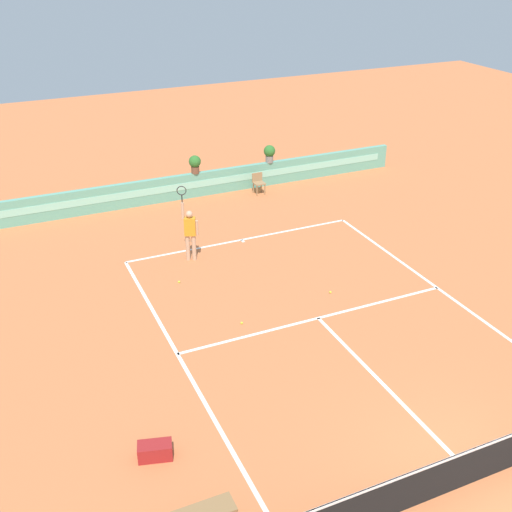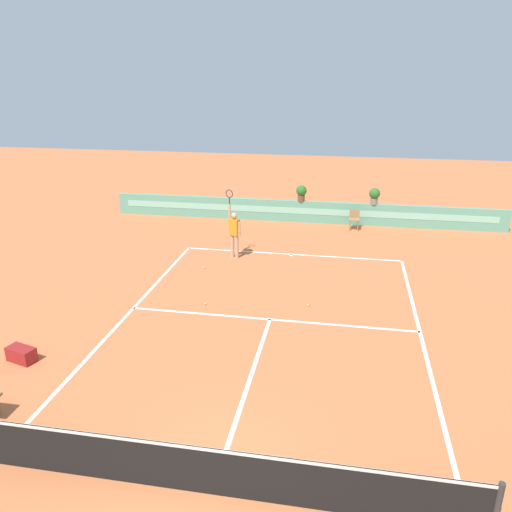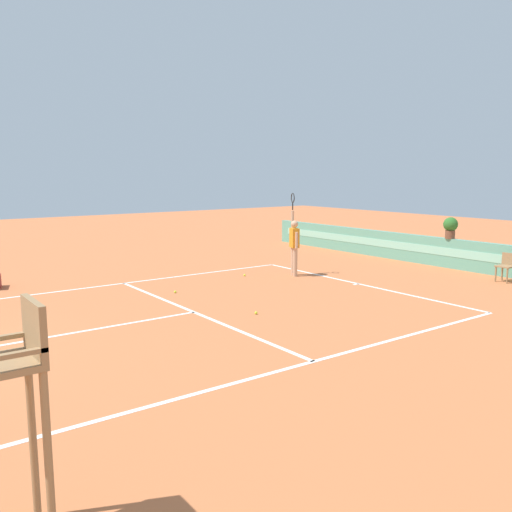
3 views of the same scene
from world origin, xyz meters
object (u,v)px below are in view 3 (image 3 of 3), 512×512
object	(u,v)px
ball_kid_chair	(506,266)
tennis_ball_near_baseline	(175,292)
umpire_chair	(13,396)
potted_plant_centre	(450,226)
tennis_player	(294,243)
tennis_ball_mid_court	(256,313)
tennis_ball_by_sideline	(245,275)

from	to	relation	value
ball_kid_chair	tennis_ball_near_baseline	distance (m)	9.73
umpire_chair	tennis_ball_near_baseline	xyz separation A→B (m)	(-8.06, 5.74, -1.31)
potted_plant_centre	ball_kid_chair	bearing A→B (deg)	-16.68
tennis_player	tennis_ball_near_baseline	distance (m)	4.31
tennis_ball_mid_court	umpire_chair	bearing A→B (deg)	-51.11
tennis_ball_by_sideline	ball_kid_chair	bearing A→B (deg)	47.51
tennis_player	tennis_ball_by_sideline	distance (m)	1.86
umpire_chair	tennis_player	xyz separation A→B (m)	(-8.08, 9.93, -0.29)
umpire_chair	potted_plant_centre	distance (m)	16.30
ball_kid_chair	tennis_ball_near_baseline	bearing A→B (deg)	-117.06
tennis_ball_near_baseline	tennis_player	bearing A→B (deg)	90.27
umpire_chair	ball_kid_chair	xyz separation A→B (m)	(-3.64, 14.39, -0.86)
umpire_chair	tennis_player	bearing A→B (deg)	129.14
potted_plant_centre	tennis_ball_by_sideline	bearing A→B (deg)	-113.62
tennis_player	tennis_ball_near_baseline	size ratio (longest dim) A/B	38.01
ball_kid_chair	tennis_ball_mid_court	xyz separation A→B (m)	(-1.35, -8.20, -0.44)
umpire_chair	potted_plant_centre	world-z (taller)	umpire_chair
tennis_ball_by_sideline	tennis_player	bearing A→B (deg)	57.07
potted_plant_centre	tennis_ball_near_baseline	bearing A→B (deg)	-101.90
tennis_ball_near_baseline	potted_plant_centre	world-z (taller)	potted_plant_centre
ball_kid_chair	potted_plant_centre	world-z (taller)	potted_plant_centre
tennis_player	tennis_ball_near_baseline	xyz separation A→B (m)	(0.02, -4.19, -1.02)
ball_kid_chair	tennis_ball_mid_court	bearing A→B (deg)	-99.37
tennis_player	tennis_ball_by_sideline	size ratio (longest dim) A/B	38.01
tennis_ball_near_baseline	tennis_ball_by_sideline	xyz separation A→B (m)	(-0.87, 2.89, 0.00)
umpire_chair	tennis_ball_mid_court	world-z (taller)	umpire_chair
umpire_chair	tennis_player	size ratio (longest dim) A/B	0.83
ball_kid_chair	potted_plant_centre	xyz separation A→B (m)	(-2.44, 0.73, 0.93)
ball_kid_chair	tennis_player	size ratio (longest dim) A/B	0.33
tennis_ball_mid_court	tennis_player	bearing A→B (deg)	129.55
ball_kid_chair	tennis_ball_by_sideline	distance (m)	7.84
tennis_ball_near_baseline	tennis_ball_mid_court	distance (m)	3.10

